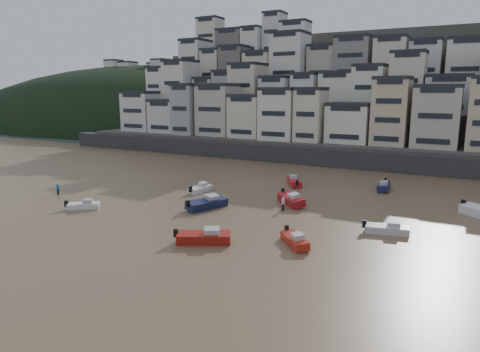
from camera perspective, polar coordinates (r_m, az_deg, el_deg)
The scene contains 15 objects.
sea_strip at distance 218.28m, azimuth -13.10°, elevation 7.17°, with size 340.00×340.00×0.00m, color #485F67.
harbor_wall at distance 87.51m, azimuth 11.98°, elevation 2.44°, with size 140.00×3.00×3.50m, color #38383A.
hillside at distance 124.41m, azimuth 19.71°, elevation 9.83°, with size 141.04×66.00×50.00m.
headland at distance 200.94m, azimuth -11.77°, elevation 6.89°, with size 216.00×135.00×53.33m.
boat_a at distance 43.12m, azimuth -4.86°, elevation -7.89°, with size 5.88×1.92×1.60m, color maroon, non-canonical shape.
boat_b at distance 42.86m, azimuth 7.30°, elevation -8.24°, with size 4.95×1.62×1.35m, color #B32516, non-canonical shape.
boat_c at distance 55.33m, azimuth -4.44°, elevation -3.47°, with size 6.23×2.04×1.70m, color #151E44, non-canonical shape.
boat_d at distance 48.33m, azimuth 19.00°, elevation -6.51°, with size 4.92×1.61×1.34m, color silver, non-canonical shape.
boat_e at distance 57.52m, azimuth 6.82°, elevation -2.97°, with size 6.01×1.97×1.64m, color maroon, non-canonical shape.
boat_f at distance 64.15m, azimuth -5.32°, elevation -1.59°, with size 4.76×1.56×1.30m, color white, non-canonical shape.
boat_h at distance 69.11m, azimuth 7.22°, elevation -0.60°, with size 5.48×1.79×1.49m, color red, non-canonical shape.
boat_i at distance 68.81m, azimuth 18.64°, elevation -1.18°, with size 5.43×1.78×1.48m, color #161945, non-canonical shape.
boat_j at distance 58.57m, azimuth -20.17°, elevation -3.57°, with size 4.33×1.42×1.18m, color white, non-canonical shape.
person_blue at distance 67.87m, azimuth -23.12°, elevation -1.56°, with size 0.44×0.44×1.74m, color blue, non-canonical shape.
person_pink at distance 54.50m, azimuth 5.77°, elevation -3.70°, with size 0.44×0.44×1.74m, color #F4ACC4, non-canonical shape.
Camera 1 is at (34.42, -17.98, 15.02)m, focal length 32.00 mm.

